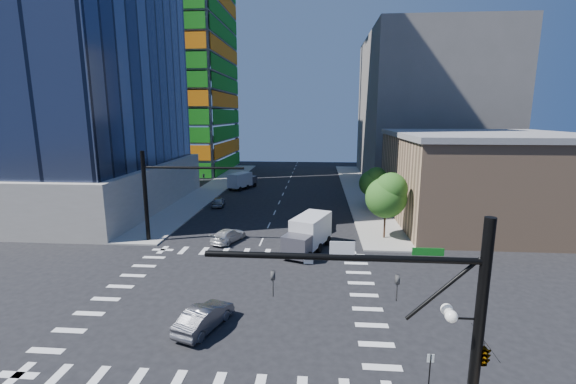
{
  "coord_description": "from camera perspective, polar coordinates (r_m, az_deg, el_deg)",
  "views": [
    {
      "loc": [
        5.59,
        -24.68,
        12.57
      ],
      "look_at": [
        3.02,
        8.0,
        6.0
      ],
      "focal_mm": 24.0,
      "sensor_mm": 36.0,
      "label": 1
    }
  ],
  "objects": [
    {
      "name": "car_sb_cross",
      "position": [
        24.65,
        -12.29,
        -17.68
      ],
      "size": [
        2.88,
        4.65,
        1.45
      ],
      "primitive_type": "imported",
      "rotation": [
        0.0,
        0.0,
        2.81
      ],
      "color": "#56565B",
      "rests_on": "ground"
    },
    {
      "name": "construction_building",
      "position": [
        93.47,
        -17.11,
        18.26
      ],
      "size": [
        25.16,
        34.5,
        70.6
      ],
      "color": "slate",
      "rests_on": "ground"
    },
    {
      "name": "commercial_building",
      "position": [
        51.08,
        26.79,
        1.94
      ],
      "size": [
        20.5,
        22.5,
        10.6
      ],
      "color": "tan",
      "rests_on": "ground"
    },
    {
      "name": "car_sb_near",
      "position": [
        39.51,
        -8.82,
        -6.36
      ],
      "size": [
        3.32,
        4.86,
        1.31
      ],
      "primitive_type": "imported",
      "rotation": [
        0.0,
        0.0,
        2.78
      ],
      "color": "silver",
      "rests_on": "ground"
    },
    {
      "name": "bg_building_ne",
      "position": [
        82.52,
        19.97,
        11.66
      ],
      "size": [
        24.0,
        30.0,
        28.0
      ],
      "primitive_type": "cube",
      "color": "#625E58",
      "rests_on": "ground"
    },
    {
      "name": "sidewalk_ne",
      "position": [
        66.24,
        10.4,
        0.27
      ],
      "size": [
        5.0,
        60.0,
        0.15
      ],
      "primitive_type": "cube",
      "color": "gray",
      "rests_on": "ground"
    },
    {
      "name": "signal_mast_nw",
      "position": [
        40.03,
        -18.5,
        0.56
      ],
      "size": [
        10.2,
        0.4,
        9.0
      ],
      "color": "black",
      "rests_on": "sidewalk_nw"
    },
    {
      "name": "no_parking_sign",
      "position": [
        19.93,
        20.25,
        -23.59
      ],
      "size": [
        0.3,
        0.06,
        2.2
      ],
      "color": "black",
      "rests_on": "ground"
    },
    {
      "name": "car_nb_far",
      "position": [
        44.11,
        4.6,
        -4.18
      ],
      "size": [
        3.07,
        5.94,
        1.6
      ],
      "primitive_type": "imported",
      "rotation": [
        0.0,
        0.0,
        -0.07
      ],
      "color": "black",
      "rests_on": "ground"
    },
    {
      "name": "tree_south",
      "position": [
        40.01,
        14.54,
        -0.4
      ],
      "size": [
        4.16,
        4.16,
        6.82
      ],
      "color": "#382316",
      "rests_on": "sidewalk_ne"
    },
    {
      "name": "road_markings",
      "position": [
        28.26,
        -7.67,
        -15.18
      ],
      "size": [
        20.0,
        20.0,
        0.01
      ],
      "primitive_type": "cube",
      "color": "silver",
      "rests_on": "ground"
    },
    {
      "name": "signal_mast_se",
      "position": [
        16.0,
        23.31,
        -17.86
      ],
      "size": [
        10.51,
        2.48,
        9.0
      ],
      "color": "black",
      "rests_on": "sidewalk_se"
    },
    {
      "name": "box_truck_near",
      "position": [
        36.08,
        2.82,
        -6.67
      ],
      "size": [
        4.62,
        6.69,
        3.23
      ],
      "rotation": [
        0.0,
        0.0,
        -0.36
      ],
      "color": "black",
      "rests_on": "ground"
    },
    {
      "name": "car_sb_mid",
      "position": [
        54.81,
        -10.24,
        -1.39
      ],
      "size": [
        2.12,
        4.11,
        1.34
      ],
      "primitive_type": "imported",
      "rotation": [
        0.0,
        0.0,
        3.28
      ],
      "color": "#929699",
      "rests_on": "ground"
    },
    {
      "name": "sidewalk_nw",
      "position": [
        68.32,
        -10.94,
        0.59
      ],
      "size": [
        5.0,
        60.0,
        0.15
      ],
      "primitive_type": "cube",
      "color": "gray",
      "rests_on": "ground"
    },
    {
      "name": "ground",
      "position": [
        28.26,
        -7.67,
        -15.19
      ],
      "size": [
        160.0,
        160.0,
        0.0
      ],
      "primitive_type": "plane",
      "color": "black",
      "rests_on": "ground"
    },
    {
      "name": "box_truck_far",
      "position": [
        67.14,
        -6.67,
        1.55
      ],
      "size": [
        4.35,
        5.85,
        2.83
      ],
      "rotation": [
        0.0,
        0.0,
        2.71
      ],
      "color": "black",
      "rests_on": "ground"
    },
    {
      "name": "tree_north",
      "position": [
        51.83,
        12.58,
        1.53
      ],
      "size": [
        3.54,
        3.52,
        5.78
      ],
      "color": "#382316",
      "rests_on": "sidewalk_ne"
    }
  ]
}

